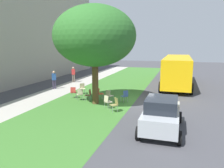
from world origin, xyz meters
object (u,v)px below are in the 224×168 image
Objects in this scene: chair_1 at (107,101)px; pedestrian_0 at (54,79)px; chair_2 at (80,94)px; chair_4 at (115,104)px; chair_0 at (109,95)px; parked_car at (161,114)px; pedestrian_1 at (73,74)px; street_tree at (95,36)px; chair_7 at (73,92)px; chair_5 at (125,95)px; chair_3 at (82,88)px; chair_8 at (89,94)px; school_bus at (177,68)px; chair_6 at (100,93)px.

pedestrian_0 is at bearing 55.37° from chair_1.
chair_4 is at bearing -120.72° from chair_2.
parked_car is at bearing -137.60° from chair_0.
pedestrian_1 reaches higher than chair_1.
street_tree is 10.14m from pedestrian_1.
chair_2 is (0.47, 1.42, -4.16)m from street_tree.
chair_7 is (1.94, 3.42, 0.00)m from chair_1.
chair_5 is (0.19, -1.14, 0.00)m from chair_0.
chair_3 is 4.43m from chair_5.
parked_car is at bearing -127.21° from chair_8.
chair_2 is at bearing 141.62° from school_bus.
parked_car reaches higher than chair_4.
chair_8 is at bearing -89.09° from chair_2.
chair_3 is (2.61, 2.19, -4.16)m from street_tree.
pedestrian_1 is (6.71, 7.45, 0.41)m from chair_5.
street_tree is at bearing 51.60° from chair_1.
chair_0 is 2.45m from chair_4.
chair_4 is 2.39m from chair_5.
pedestrian_1 is at bearing 40.19° from chair_6.
chair_8 is at bearing 144.59° from school_bus.
pedestrian_1 is at bearing -0.54° from pedestrian_0.
pedestrian_1 is at bearing 35.99° from street_tree.
pedestrian_1 is (3.90, -0.04, 0.00)m from pedestrian_0.
pedestrian_1 is at bearing 29.94° from chair_2.
chair_5 is at bearing -1.27° from chair_4.
chair_1 is at bearing -124.63° from pedestrian_0.
street_tree reaches higher than chair_3.
chair_6 is (0.48, 0.88, 0.00)m from chair_0.
pedestrian_0 is (2.81, 7.48, 0.41)m from chair_5.
parked_car is 0.36× the size of school_bus.
street_tree is 4.44m from chair_1.
chair_6 is 1.00× the size of chair_7.
chair_0 is 1.00× the size of chair_3.
pedestrian_1 reaches higher than chair_0.
pedestrian_1 is (8.58, 6.75, 0.41)m from chair_1.
chair_6 is at bearing 36.34° from chair_4.
pedestrian_0 is at bearing 65.20° from chair_6.
pedestrian_0 is at bearing 71.74° from chair_3.
pedestrian_0 is (-5.28, 10.91, -0.83)m from school_bus.
chair_2 is at bearing 97.58° from chair_5.
chair_1 is 2.00m from chair_5.
chair_1 is (-1.68, -0.44, 0.00)m from chair_0.
pedestrian_0 reaches higher than chair_6.
chair_3 is 1.00× the size of chair_5.
chair_2 is 7.58m from parked_car.
chair_7 is at bearing 57.14° from chair_2.
chair_7 is 11.08m from school_bus.
chair_5 is 8.00m from pedestrian_0.
chair_5 is 0.52× the size of pedestrian_1.
chair_3 is 0.52× the size of pedestrian_0.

